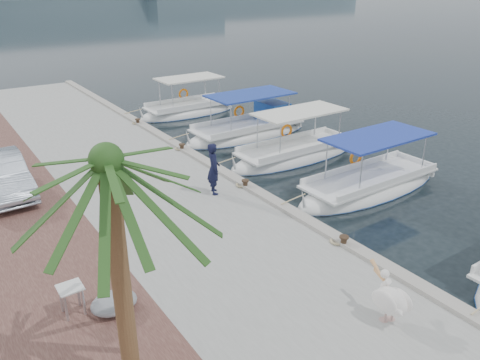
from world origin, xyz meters
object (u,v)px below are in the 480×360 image
at_px(pelican, 390,299).
at_px(parked_car, 2,175).
at_px(date_palm, 107,162).
at_px(fishing_caique_e, 188,112).
at_px(fishing_caique_d, 249,132).
at_px(fisherman, 214,169).
at_px(fishing_caique_b, 369,187).
at_px(fishing_caique_c, 295,156).

relative_size(pelican, parked_car, 0.33).
height_order(pelican, date_palm, date_palm).
bearing_deg(fishing_caique_e, fishing_caique_d, -83.88).
xyz_separation_m(fisherman, parked_car, (-6.29, 4.31, -0.23)).
height_order(fishing_caique_b, fisherman, fisherman).
distance_m(fishing_caique_b, pelican, 8.46).
xyz_separation_m(pelican, date_palm, (-5.50, 1.68, 3.97)).
relative_size(fishing_caique_c, parked_car, 1.62).
xyz_separation_m(fishing_caique_e, fisherman, (-5.32, -11.72, 1.33)).
distance_m(pelican, fisherman, 8.18).
xyz_separation_m(fishing_caique_c, fishing_caique_d, (0.25, 4.05, 0.06)).
distance_m(fishing_caique_e, parked_car, 13.82).
bearing_deg(fishing_caique_b, parked_car, 151.00).
bearing_deg(fisherman, parked_car, 74.99).
distance_m(fishing_caique_d, date_palm, 17.90).
bearing_deg(fisherman, fishing_caique_d, -24.74).
bearing_deg(fishing_caique_b, fisherman, 157.64).
bearing_deg(date_palm, fisherman, 47.89).
distance_m(fishing_caique_b, fishing_caique_d, 8.46).
distance_m(fishing_caique_c, fishing_caique_d, 4.06).
relative_size(fishing_caique_e, pelican, 4.48).
height_order(fishing_caique_d, date_palm, date_palm).
height_order(pelican, parked_car, parked_car).
bearing_deg(fishing_caique_c, parked_car, 169.35).
bearing_deg(fishing_caique_b, fishing_caique_c, 90.73).
bearing_deg(fishing_caique_d, parked_car, -171.62).
bearing_deg(pelican, fishing_caique_d, 66.27).
bearing_deg(fishing_caique_b, date_palm, -160.40).
xyz_separation_m(date_palm, parked_car, (-0.44, 10.78, -3.82)).
height_order(fishing_caique_c, date_palm, date_palm).
height_order(fishing_caique_b, pelican, fishing_caique_b).
bearing_deg(date_palm, fishing_caique_b, 19.60).
bearing_deg(fishing_caique_c, fishing_caique_e, 92.08).
bearing_deg(parked_car, fisherman, -35.29).
relative_size(fishing_caique_d, date_palm, 1.35).
height_order(fishing_caique_c, pelican, fishing_caique_c).
relative_size(pelican, fisherman, 0.75).
distance_m(fishing_caique_e, pelican, 20.70).
height_order(fishing_caique_c, fishing_caique_e, same).
bearing_deg(fishing_caique_e, fishing_caique_c, -87.92).
distance_m(fishing_caique_e, fisherman, 12.94).
bearing_deg(fishing_caique_c, fisherman, -160.05).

